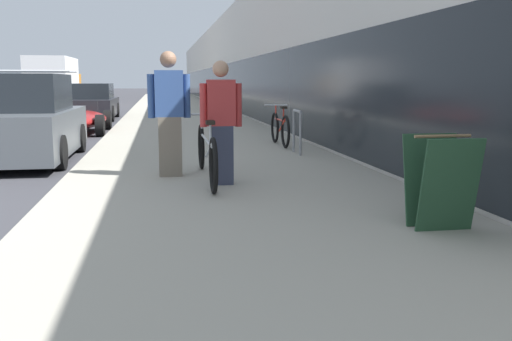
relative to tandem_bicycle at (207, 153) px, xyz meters
The scene contains 12 objects.
sidewalk_slab 19.37m from the tandem_bicycle, 89.08° to the left, with size 4.73×70.00×0.11m.
storefront_facade 28.50m from the tandem_bicycle, 74.27° to the left, with size 10.01×70.00×4.94m.
tandem_bicycle is the anchor object (origin of this frame).
person_rider 0.60m from the tandem_bicycle, 64.58° to the right, with size 0.56×0.22×1.66m.
person_bystander 0.86m from the tandem_bicycle, 137.57° to the left, with size 0.62×0.24×1.82m.
bike_rack_hoop 3.32m from the tandem_bicycle, 53.70° to the left, with size 0.05×0.60×0.84m.
cruiser_bike_nearest 4.55m from the tandem_bicycle, 64.85° to the left, with size 0.52×1.80×0.87m.
sandwich_board_sign 3.63m from the tandem_bicycle, 57.11° to the right, with size 0.56×0.56×0.90m.
parked_sedan_curbside 4.58m from the tandem_bicycle, 134.48° to the left, with size 1.97×4.18×1.69m.
vintage_roadster_curbside 9.62m from the tandem_bicycle, 108.62° to the left, with size 1.87×3.95×0.91m.
parked_sedan_far 15.53m from the tandem_bicycle, 102.11° to the left, with size 1.88×4.67×1.40m.
moving_truck 29.28m from the tandem_bicycle, 103.58° to the left, with size 2.40×7.10×2.88m.
Camera 1 is at (4.53, -6.36, 1.50)m, focal length 40.00 mm.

